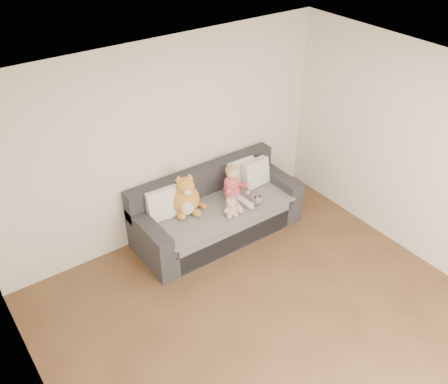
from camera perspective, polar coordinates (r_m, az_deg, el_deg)
name	(u,v)px	position (r m, az deg, el deg)	size (l,w,h in m)	color
room_shell	(275,229)	(4.75, 5.82, -4.20)	(5.00, 5.00, 5.00)	brown
sofa	(216,213)	(6.59, -0.96, -2.42)	(2.20, 0.94, 0.85)	#242529
cushion_left	(163,204)	(6.19, -6.95, -1.34)	(0.44, 0.23, 0.40)	silver
cushion_right_back	(240,172)	(6.78, 1.86, 2.29)	(0.42, 0.20, 0.39)	silver
cushion_right_front	(256,173)	(6.78, 3.63, 2.20)	(0.42, 0.21, 0.38)	silver
toddler	(233,186)	(6.46, 1.09, 0.71)	(0.35, 0.51, 0.50)	#C2444D
plush_cat	(186,198)	(6.24, -4.38, -0.68)	(0.44, 0.40, 0.57)	#BE802A
teddy_bear	(231,209)	(6.21, 0.80, -1.92)	(0.21, 0.16, 0.26)	tan
plush_cow	(256,200)	(6.44, 3.69, -0.88)	(0.15, 0.21, 0.18)	white
sippy_cup	(230,207)	(6.32, 0.68, -1.68)	(0.11, 0.09, 0.12)	#563695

